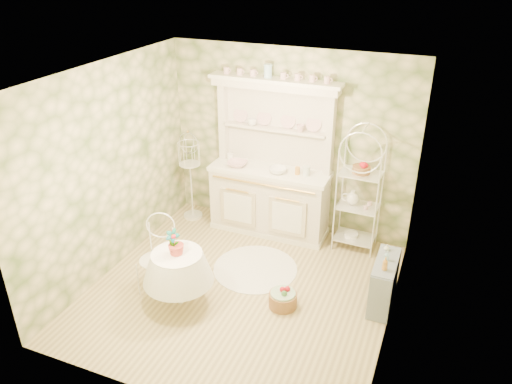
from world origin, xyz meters
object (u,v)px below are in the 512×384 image
at_px(side_shelf, 384,284).
at_px(floor_basket, 283,298).
at_px(bakers_rack, 359,188).
at_px(round_table, 179,277).
at_px(cafe_chair, 156,263).
at_px(kitchen_dresser, 270,160).
at_px(birdcage_stand, 190,174).

xyz_separation_m(side_shelf, floor_basket, (-1.09, -0.50, -0.17)).
bearing_deg(bakers_rack, floor_basket, -105.29).
height_order(round_table, cafe_chair, cafe_chair).
height_order(round_table, floor_basket, round_table).
distance_m(side_shelf, cafe_chair, 2.76).
xyz_separation_m(kitchen_dresser, bakers_rack, (1.30, 0.02, -0.22)).
relative_size(bakers_rack, cafe_chair, 2.30).
relative_size(round_table, floor_basket, 2.08).
bearing_deg(bakers_rack, side_shelf, -60.93).
bearing_deg(cafe_chair, floor_basket, -11.51).
height_order(birdcage_stand, floor_basket, birdcage_stand).
relative_size(kitchen_dresser, bakers_rack, 1.23).
distance_m(side_shelf, birdcage_stand, 3.36).
height_order(kitchen_dresser, floor_basket, kitchen_dresser).
distance_m(round_table, birdcage_stand, 2.19).
height_order(cafe_chair, floor_basket, cafe_chair).
height_order(side_shelf, floor_basket, side_shelf).
bearing_deg(kitchen_dresser, round_table, -100.51).
height_order(cafe_chair, birdcage_stand, birdcage_stand).
bearing_deg(kitchen_dresser, cafe_chair, -111.77).
relative_size(kitchen_dresser, side_shelf, 3.44).
height_order(kitchen_dresser, cafe_chair, kitchen_dresser).
bearing_deg(birdcage_stand, bakers_rack, 2.07).
xyz_separation_m(bakers_rack, side_shelf, (0.58, -1.14, -0.64)).
relative_size(bakers_rack, birdcage_stand, 1.25).
bearing_deg(bakers_rack, kitchen_dresser, -176.99).
bearing_deg(floor_basket, cafe_chair, -169.29).
xyz_separation_m(bakers_rack, birdcage_stand, (-2.57, -0.09, -0.18)).
relative_size(birdcage_stand, floor_basket, 4.03).
height_order(bakers_rack, birdcage_stand, bakers_rack).
xyz_separation_m(kitchen_dresser, floor_basket, (0.79, -1.61, -1.03)).
height_order(kitchen_dresser, bakers_rack, kitchen_dresser).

